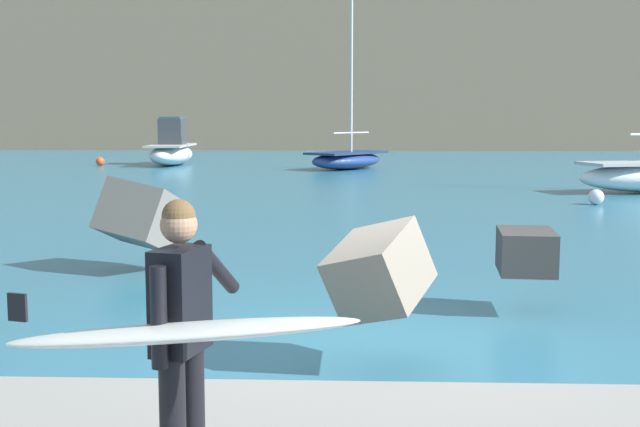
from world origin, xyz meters
TOP-DOWN VIEW (x-y plane):
  - ground_plane at (0.00, 0.00)m, footprint 400.00×400.00m
  - breakwater_jetty at (1.74, 1.91)m, footprint 31.69×7.18m
  - surfer_with_board at (-1.22, -4.13)m, footprint 2.11×1.40m
  - boat_near_centre at (-0.53, 30.20)m, footprint 4.40×4.84m
  - boat_near_right at (-9.63, 33.25)m, footprint 2.10×5.29m
  - mooring_buoy_inner at (6.65, 14.68)m, footprint 0.44×0.44m
  - mooring_buoy_middle at (-13.18, 32.60)m, footprint 0.44×0.44m
  - headland_bluff at (-10.82, 69.88)m, footprint 103.16×36.96m

SIDE VIEW (x-z plane):
  - ground_plane at x=0.00m, z-range 0.00..0.00m
  - mooring_buoy_inner at x=6.65m, z-range 0.00..0.44m
  - mooring_buoy_middle at x=-13.18m, z-range 0.00..0.44m
  - boat_near_centre at x=-0.53m, z-range -3.57..4.57m
  - boat_near_right at x=-9.63m, z-range -0.46..2.03m
  - breakwater_jetty at x=1.74m, z-range -0.16..2.11m
  - surfer_with_board at x=-1.22m, z-range 0.39..2.16m
  - headland_bluff at x=-10.82m, z-range 0.02..16.40m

